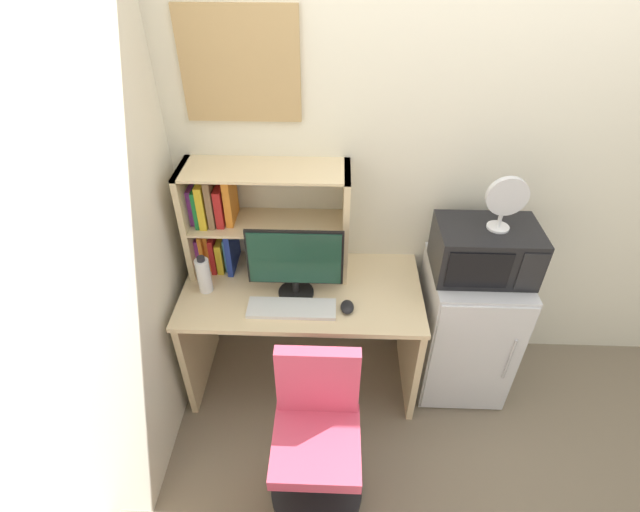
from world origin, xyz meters
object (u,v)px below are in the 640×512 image
Objects in this scene: microwave at (485,250)px; wall_corkboard at (240,66)px; monitor at (295,262)px; desk_fan at (506,200)px; water_bottle at (204,275)px; mini_fridge at (465,328)px; computer_mouse at (347,307)px; keyboard at (292,308)px; hutch_bookshelf at (241,218)px; desk_chair at (317,440)px.

microwave is 1.51m from wall_corkboard.
desk_fan is (1.01, 0.08, 0.34)m from monitor.
mini_fridge is at bearing 2.85° from water_bottle.
wall_corkboard is (-1.23, 0.27, 0.83)m from microwave.
desk_fan is at bearing -10.33° from microwave.
water_bottle is 0.78× the size of desk_fan.
computer_mouse is 0.78m from water_bottle.
desk_fan reaches higher than keyboard.
wall_corkboard is at bearing 116.40° from keyboard.
keyboard is at bearing -96.02° from monitor.
mini_fridge is (1.47, 0.07, -0.42)m from water_bottle.
mini_fridge is at bearing -6.86° from hutch_bookshelf.
wall_corkboard reaches higher than water_bottle.
computer_mouse is (0.29, 0.01, 0.01)m from keyboard.
keyboard is 1.06m from mini_fridge.
microwave is (0.70, 0.20, 0.23)m from computer_mouse.
water_bottle is 0.26× the size of mini_fridge.
water_bottle reaches higher than mini_fridge.
monitor reaches higher than mini_fridge.
microwave is (0.98, 0.09, 0.03)m from monitor.
computer_mouse is at bearing -165.14° from desk_fan.
mini_fridge is at bearing -12.64° from wall_corkboard.
microwave reaches higher than desk_chair.
desk_chair is at bearing -68.57° from wall_corkboard.
wall_corkboard reaches higher than computer_mouse.
water_bottle is (-0.18, -0.23, -0.22)m from hutch_bookshelf.
computer_mouse is at bearing -9.37° from water_bottle.
computer_mouse is 1.28m from wall_corkboard.
hutch_bookshelf is 0.75m from computer_mouse.
keyboard is 0.53× the size of mini_fridge.
wall_corkboard is at bearing 138.07° from computer_mouse.
desk_chair reaches higher than keyboard.
hutch_bookshelf is at bearing 173.14° from mini_fridge.
microwave reaches higher than keyboard.
monitor reaches higher than keyboard.
wall_corkboard is (0.23, 0.35, 0.97)m from water_bottle.
desk_chair is at bearing -77.95° from monitor.
monitor is 0.98m from microwave.
water_bottle reaches higher than computer_mouse.
desk_fan is at bearing 2.66° from water_bottle.
desk_chair reaches higher than mini_fridge.
desk_fan is at bearing 39.55° from desk_chair.
desk_chair is (0.15, -0.51, -0.37)m from keyboard.
microwave is at bearing -12.51° from wall_corkboard.
wall_corkboard is at bearing 56.25° from water_bottle.
keyboard is at bearing -167.95° from mini_fridge.
computer_mouse is 0.46× the size of water_bottle.
mini_fridge is at bearing 12.05° from keyboard.
keyboard is 1.04m from microwave.
water_bottle is at bearing -128.52° from hutch_bookshelf.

